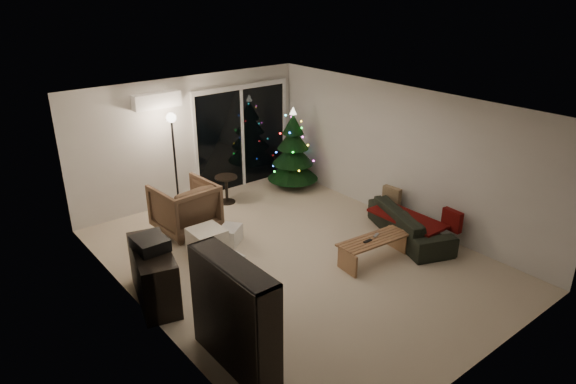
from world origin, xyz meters
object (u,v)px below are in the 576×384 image
Objects in this scene: sofa at (410,223)px; coffee_table at (373,249)px; christmas_tree at (293,148)px; bookshelf at (222,320)px; media_cabinet at (154,274)px; armchair at (185,207)px.

sofa is 1.51× the size of coffee_table.
coffee_table is 3.47m from christmas_tree.
bookshelf is 1.05× the size of media_cabinet.
sofa is at bearing -88.13° from christmas_tree.
media_cabinet reaches higher than sofa.
bookshelf is 4.39m from sofa.
coffee_table is at bearing -5.82° from media_cabinet.
armchair is at bearing 87.82° from bookshelf.
bookshelf is at bearing 122.00° from sofa.
media_cabinet is 4.70m from christmas_tree.
bookshelf reaches higher than coffee_table.
bookshelf reaches higher than sofa.
christmas_tree reaches higher than coffee_table.
sofa reaches higher than coffee_table.
media_cabinet is 2.14m from armchair.
christmas_tree is (4.20, 2.06, 0.48)m from media_cabinet.
christmas_tree reaches higher than media_cabinet.
sofa is at bearing 133.49° from armchair.
media_cabinet is 4.43m from sofa.
sofa is (4.30, -1.04, -0.13)m from media_cabinet.
media_cabinet reaches higher than coffee_table.
media_cabinet is at bearing 164.93° from coffee_table.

